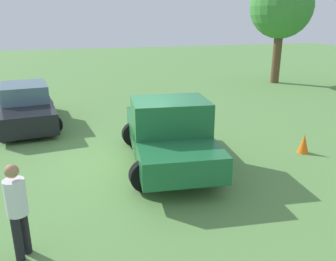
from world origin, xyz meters
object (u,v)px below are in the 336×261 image
sedan_near (26,106)px  traffic_cone (304,144)px  tree_back_left (281,7)px  pickup_truck (169,132)px  person_bystander (17,207)px

sedan_near → traffic_cone: 9.52m
sedan_near → tree_back_left: size_ratio=0.77×
pickup_truck → sedan_near: 6.39m
pickup_truck → traffic_cone: 4.01m
pickup_truck → person_bystander: bearing=137.4°
tree_back_left → traffic_cone: bearing=58.5°
tree_back_left → traffic_cone: (6.23, 10.19, -4.07)m
sedan_near → traffic_cone: (-7.65, 5.66, -0.39)m
tree_back_left → sedan_near: bearing=18.1°
pickup_truck → person_bystander: pickup_truck is taller
sedan_near → person_bystander: bearing=-2.4°
person_bystander → traffic_cone: person_bystander is taller
sedan_near → tree_back_left: tree_back_left is taller
tree_back_left → traffic_cone: tree_back_left is taller
traffic_cone → pickup_truck: bearing=-6.8°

